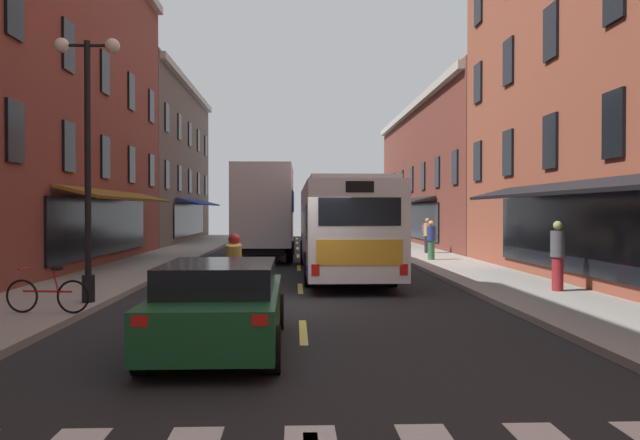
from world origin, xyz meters
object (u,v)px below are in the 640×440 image
object	(u,v)px
pedestrian_mid	(431,240)
pedestrian_far	(558,255)
transit_bus	(341,226)
pedestrian_near	(427,234)
sedan_mid	(270,236)
sedan_near	(220,304)
box_truck	(266,212)
motorcycle_rider	(234,277)
bicycle_near	(48,295)
street_lamp_twin	(88,157)

from	to	relation	value
pedestrian_mid	pedestrian_far	bearing A→B (deg)	-54.92
transit_bus	pedestrian_mid	distance (m)	6.27
pedestrian_near	sedan_mid	bearing A→B (deg)	-64.75
sedan_near	transit_bus	bearing A→B (deg)	76.99
box_truck	sedan_near	xyz separation A→B (m)	(0.14, -18.87, -1.40)
pedestrian_near	motorcycle_rider	bearing A→B (deg)	46.98
transit_bus	pedestrian_far	bearing A→B (deg)	-49.04
transit_bus	sedan_mid	size ratio (longest dim) A/B	2.79
transit_bus	box_truck	world-z (taller)	box_truck
bicycle_near	sedan_mid	bearing A→B (deg)	82.70
box_truck	motorcycle_rider	distance (m)	14.77
transit_bus	box_truck	size ratio (longest dim) A/B	1.44
transit_bus	sedan_mid	xyz separation A→B (m)	(-3.08, 17.27, -0.98)
pedestrian_far	street_lamp_twin	size ratio (longest dim) A/B	0.30
transit_bus	motorcycle_rider	xyz separation A→B (m)	(-2.90, -7.65, -0.93)
box_truck	street_lamp_twin	xyz separation A→B (m)	(-3.27, -14.51, 1.25)
pedestrian_mid	street_lamp_twin	size ratio (longest dim) A/B	0.28
bicycle_near	pedestrian_mid	bearing A→B (deg)	52.52
sedan_near	bicycle_near	distance (m)	4.68
sedan_mid	pedestrian_far	distance (m)	24.50
bicycle_near	pedestrian_near	distance (m)	21.21
sedan_mid	pedestrian_near	world-z (taller)	pedestrian_near
transit_bus	sedan_near	size ratio (longest dim) A/B	2.53
box_truck	street_lamp_twin	world-z (taller)	street_lamp_twin
box_truck	pedestrian_far	distance (m)	15.17
motorcycle_rider	pedestrian_mid	xyz separation A→B (m)	(6.96, 12.37, 0.26)
sedan_mid	box_truck	bearing A→B (deg)	-88.78
sedan_near	box_truck	bearing A→B (deg)	90.41
sedan_mid	pedestrian_near	distance (m)	11.40
pedestrian_near	street_lamp_twin	size ratio (longest dim) A/B	0.29
pedestrian_mid	box_truck	bearing A→B (deg)	-168.95
motorcycle_rider	street_lamp_twin	size ratio (longest dim) A/B	0.36
sedan_near	motorcycle_rider	size ratio (longest dim) A/B	2.26
motorcycle_rider	pedestrian_far	distance (m)	8.17
transit_bus	pedestrian_far	xyz separation A→B (m)	(5.06, -5.83, -0.59)
bicycle_near	street_lamp_twin	world-z (taller)	street_lamp_twin
box_truck	transit_bus	bearing A→B (deg)	-67.91
pedestrian_mid	street_lamp_twin	world-z (taller)	street_lamp_twin
transit_bus	pedestrian_near	world-z (taller)	transit_bus
sedan_mid	bicycle_near	size ratio (longest dim) A/B	2.50
sedan_mid	sedan_near	bearing A→B (deg)	-89.30
bicycle_near	pedestrian_mid	world-z (taller)	pedestrian_mid
bicycle_near	pedestrian_far	size ratio (longest dim) A/B	0.97
sedan_near	pedestrian_near	size ratio (longest dim) A/B	2.81
transit_bus	sedan_near	xyz separation A→B (m)	(-2.73, -11.81, -0.94)
sedan_near	pedestrian_mid	world-z (taller)	pedestrian_mid
pedestrian_near	transit_bus	bearing A→B (deg)	43.81
street_lamp_twin	pedestrian_mid	bearing A→B (deg)	50.05
sedan_near	sedan_mid	bearing A→B (deg)	90.70
pedestrian_near	box_truck	bearing A→B (deg)	-3.95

